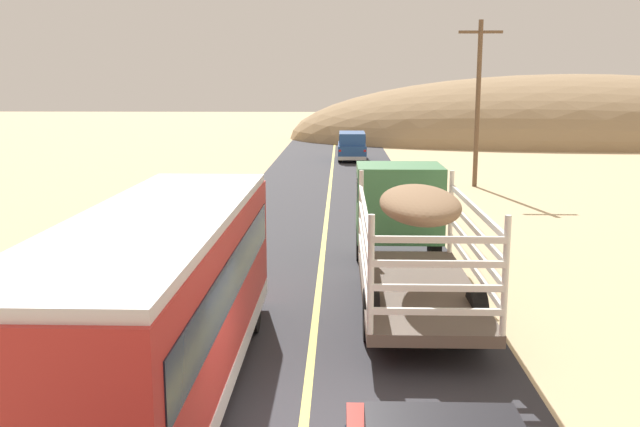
{
  "coord_description": "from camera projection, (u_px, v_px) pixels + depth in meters",
  "views": [
    {
      "loc": [
        0.56,
        -9.87,
        5.31
      ],
      "look_at": [
        0.0,
        8.76,
        1.82
      ],
      "focal_mm": 39.27,
      "sensor_mm": 36.0,
      "label": 1
    }
  ],
  "objects": [
    {
      "name": "livestock_truck",
      "position": [
        405.0,
        216.0,
        18.7
      ],
      "size": [
        2.53,
        9.7,
        3.02
      ],
      "color": "#3F7F4C",
      "rests_on": "road_surface"
    },
    {
      "name": "distant_hill",
      "position": [
        572.0,
        139.0,
        66.94
      ],
      "size": [
        54.13,
        26.63,
        12.25
      ],
      "primitive_type": "ellipsoid",
      "color": "#997C5A",
      "rests_on": "ground"
    },
    {
      "name": "car_far",
      "position": [
        352.0,
        145.0,
        48.35
      ],
      "size": [
        1.9,
        4.62,
        1.93
      ],
      "color": "#264C8C",
      "rests_on": "road_surface"
    },
    {
      "name": "power_pole_mid",
      "position": [
        478.0,
        99.0,
        35.56
      ],
      "size": [
        2.2,
        0.24,
        8.41
      ],
      "color": "brown",
      "rests_on": "ground"
    },
    {
      "name": "bus",
      "position": [
        160.0,
        300.0,
        11.63
      ],
      "size": [
        2.54,
        10.0,
        3.21
      ],
      "color": "red",
      "rests_on": "road_surface"
    }
  ]
}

